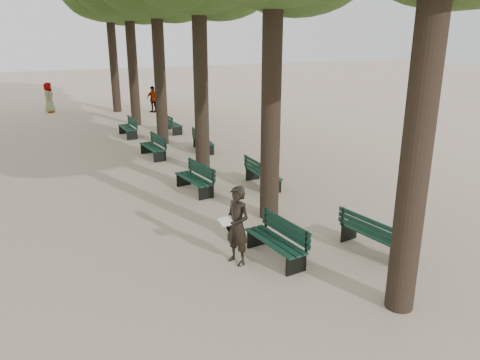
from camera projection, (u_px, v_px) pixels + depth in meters
name	position (u px, v px, depth m)	size (l,w,h in m)	color
ground	(276.00, 276.00, 9.92)	(120.00, 120.00, 0.00)	#C9B298
bench_left_0	(275.00, 248.00, 10.59)	(0.72, 1.84, 0.92)	black
bench_left_1	(194.00, 184.00, 15.02)	(0.78, 1.85, 0.92)	black
bench_left_2	(153.00, 151.00, 19.16)	(0.70, 1.84, 0.92)	black
bench_left_3	(128.00, 131.00, 22.97)	(0.60, 1.81, 0.92)	black
bench_right_0	(374.00, 241.00, 10.94)	(0.81, 1.86, 0.92)	black
bench_right_1	(263.00, 179.00, 15.58)	(0.62, 1.82, 0.92)	black
bench_right_2	(203.00, 145.00, 20.19)	(0.79, 1.86, 0.92)	black
bench_right_3	(172.00, 127.00, 23.92)	(0.64, 1.82, 0.92)	black
man_with_map	(237.00, 226.00, 10.23)	(0.72, 0.80, 1.80)	black
pedestrian_d	(49.00, 98.00, 29.61)	(0.92, 0.38, 1.89)	#262628
pedestrian_c	(153.00, 99.00, 29.75)	(0.97, 0.33, 1.66)	#262628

